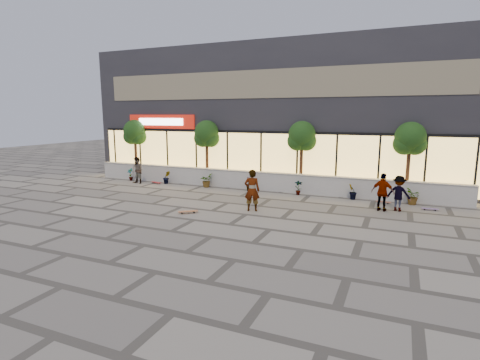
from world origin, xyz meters
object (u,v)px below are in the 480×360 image
at_px(skater_center, 252,190).
at_px(skateboard_right_far, 430,209).
at_px(tree_west, 135,134).
at_px(tree_mideast, 302,138).
at_px(tree_midwest, 207,135).
at_px(skater_right_far, 399,193).
at_px(skater_right_near, 383,192).
at_px(skateboard_center, 188,211).
at_px(tree_east, 410,140).
at_px(skater_left, 137,170).
at_px(skateboard_right_near, 383,202).
at_px(skateboard_left, 156,182).

xyz_separation_m(skater_center, skateboard_right_far, (7.36, 3.25, -0.87)).
relative_size(tree_west, tree_mideast, 1.00).
distance_m(tree_midwest, skater_right_far, 11.71).
bearing_deg(skateboard_right_far, tree_west, 170.51).
bearing_deg(skater_right_near, skateboard_center, 38.73).
xyz_separation_m(tree_east, skater_right_far, (-0.34, -2.78, -2.19)).
distance_m(tree_mideast, tree_east, 5.50).
xyz_separation_m(tree_east, skateboard_right_far, (1.00, -2.12, -2.91)).
bearing_deg(tree_mideast, tree_east, 0.00).
xyz_separation_m(skater_left, skater_right_near, (14.38, -1.17, 0.03)).
height_order(tree_midwest, skater_center, tree_midwest).
relative_size(skater_right_far, skateboard_center, 1.97).
height_order(tree_mideast, skater_right_near, tree_mideast).
distance_m(tree_mideast, skateboard_center, 8.15).
distance_m(tree_east, skater_right_near, 3.89).
distance_m(skater_center, skater_right_far, 6.55).
height_order(tree_west, skateboard_right_far, tree_west).
xyz_separation_m(skater_right_far, skateboard_right_near, (-0.66, 1.28, -0.73)).
height_order(skater_left, skater_right_far, skater_left).
distance_m(tree_mideast, skater_right_far, 6.26).
height_order(tree_east, skateboard_left, tree_east).
xyz_separation_m(tree_east, skater_right_near, (-1.00, -3.10, -2.13)).
bearing_deg(tree_mideast, skateboard_left, -170.35).
relative_size(tree_west, skateboard_right_near, 5.50).
distance_m(skater_center, skateboard_right_far, 8.09).
bearing_deg(skateboard_center, skater_right_near, -12.66).
bearing_deg(skateboard_center, skateboard_right_near, -3.90).
height_order(skateboard_right_near, skateboard_right_far, same).
relative_size(tree_mideast, skater_center, 2.08).
xyz_separation_m(tree_east, skateboard_center, (-8.77, -6.88, -2.90)).
bearing_deg(tree_mideast, skater_right_far, -28.35).
bearing_deg(skater_right_far, skater_right_near, 38.17).
bearing_deg(skater_left, tree_midwest, 35.14).
distance_m(tree_midwest, skateboard_right_near, 11.00).
relative_size(skater_right_far, skateboard_left, 2.01).
bearing_deg(skateboard_right_far, skater_right_far, -156.37).
relative_size(tree_midwest, skateboard_left, 4.93).
relative_size(tree_east, skateboard_right_near, 5.50).
xyz_separation_m(tree_east, skater_left, (-15.38, -1.93, -2.15)).
relative_size(skater_center, skateboard_right_near, 2.64).
distance_m(tree_east, skateboard_left, 14.69).
bearing_deg(skater_left, skater_center, -12.21).
height_order(tree_west, skater_right_far, tree_west).
height_order(tree_mideast, skater_center, tree_mideast).
bearing_deg(tree_east, tree_west, 180.00).
distance_m(skater_left, skateboard_right_far, 16.40).
bearing_deg(skater_right_far, tree_midwest, -1.61).
bearing_deg(skater_left, skateboard_left, 31.04).
bearing_deg(tree_west, tree_mideast, 0.00).
bearing_deg(tree_east, skater_right_far, -97.01).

